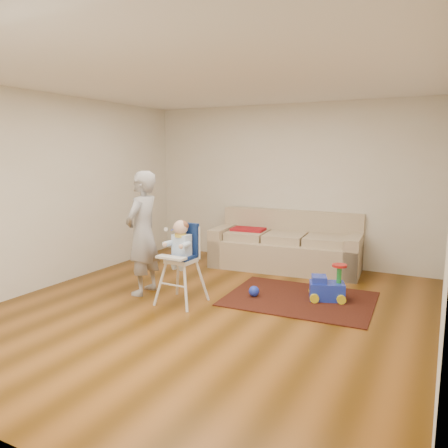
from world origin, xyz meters
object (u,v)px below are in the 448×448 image
at_px(side_table, 245,245).
at_px(adult, 143,233).
at_px(high_chair, 181,263).
at_px(sofa, 286,241).
at_px(ride_on_toy, 327,282).
at_px(toy_ball, 254,291).

distance_m(side_table, adult, 2.48).
height_order(side_table, high_chair, high_chair).
bearing_deg(high_chair, adult, 172.87).
bearing_deg(adult, sofa, 144.63).
xyz_separation_m(sofa, adult, (-1.26, -2.12, 0.36)).
relative_size(sofa, high_chair, 2.30).
relative_size(ride_on_toy, toy_ball, 3.42).
xyz_separation_m(toy_ball, adult, (-1.40, -0.51, 0.74)).
height_order(sofa, side_table, sofa).
relative_size(sofa, ride_on_toy, 5.18).
bearing_deg(side_table, adult, -100.14).
distance_m(side_table, high_chair, 2.50).
xyz_separation_m(ride_on_toy, toy_ball, (-0.88, -0.32, -0.17)).
relative_size(high_chair, adult, 0.65).
height_order(side_table, ride_on_toy, side_table).
bearing_deg(high_chair, side_table, 97.31).
bearing_deg(side_table, toy_ball, -62.33).
bearing_deg(sofa, high_chair, -109.61).
height_order(high_chair, adult, adult).
bearing_deg(toy_ball, high_chair, -139.93).
height_order(sofa, toy_ball, sofa).
xyz_separation_m(high_chair, adult, (-0.67, 0.10, 0.31)).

